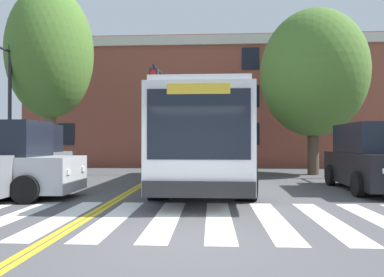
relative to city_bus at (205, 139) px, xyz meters
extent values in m
plane|color=#4C4C4F|center=(-0.17, -7.83, -1.75)|extent=(120.00, 120.00, 0.00)
cube|color=white|center=(-4.06, -6.12, -1.74)|extent=(0.57, 4.11, 0.01)
cube|color=white|center=(-2.94, -6.11, -1.74)|extent=(0.57, 4.11, 0.01)
cube|color=white|center=(-1.82, -6.11, -1.74)|extent=(0.57, 4.11, 0.01)
cube|color=white|center=(-0.70, -6.10, -1.74)|extent=(0.57, 4.11, 0.01)
cube|color=white|center=(0.42, -6.10, -1.74)|extent=(0.57, 4.11, 0.01)
cube|color=white|center=(1.54, -6.09, -1.74)|extent=(0.57, 4.11, 0.01)
cube|color=white|center=(2.65, -6.08, -1.74)|extent=(0.57, 4.11, 0.01)
cube|color=white|center=(3.77, -6.08, -1.74)|extent=(0.57, 4.11, 0.01)
cube|color=gold|center=(-2.51, 7.90, -1.75)|extent=(0.12, 36.00, 0.01)
cube|color=gold|center=(-2.35, 7.90, -1.75)|extent=(0.12, 36.00, 0.01)
cube|color=white|center=(0.00, 0.03, -0.03)|extent=(2.61, 11.54, 2.62)
cube|color=black|center=(1.29, 0.02, 0.23)|extent=(0.08, 10.60, 0.94)
cube|color=black|center=(-1.29, 0.03, 0.23)|extent=(0.08, 10.60, 0.94)
cube|color=black|center=(-0.03, -5.75, 0.28)|extent=(2.30, 0.04, 1.57)
cube|color=yellow|center=(-0.03, -5.75, 1.07)|extent=(1.41, 0.04, 0.24)
cube|color=#232326|center=(-0.03, -5.77, -1.16)|extent=(2.50, 0.11, 0.36)
cube|color=silver|center=(0.00, 0.03, 1.36)|extent=(2.45, 11.08, 0.16)
cylinder|color=black|center=(1.20, -3.55, -1.21)|extent=(0.57, 1.08, 1.08)
cylinder|color=black|center=(-1.24, -3.54, -1.21)|extent=(0.57, 1.08, 1.08)
cylinder|color=black|center=(1.23, 2.62, -1.21)|extent=(0.57, 1.08, 1.08)
cylinder|color=black|center=(-1.21, 2.63, -1.21)|extent=(0.57, 1.08, 1.08)
cube|color=slate|center=(-5.98, -2.45, -1.00)|extent=(1.97, 5.17, 1.07)
cube|color=black|center=(-5.98, -2.40, 0.01)|extent=(1.76, 3.21, 0.95)
cylinder|color=black|center=(-4.98, -4.04, -1.37)|extent=(0.23, 0.76, 0.76)
cylinder|color=black|center=(-5.01, -0.84, -1.37)|extent=(0.23, 0.76, 0.76)
cylinder|color=black|center=(-6.97, -0.86, -1.37)|extent=(0.23, 0.76, 0.76)
cube|color=black|center=(5.67, -1.19, -1.01)|extent=(2.20, 4.92, 1.06)
cube|color=black|center=(5.67, -1.14, 0.01)|extent=(1.93, 3.07, 0.98)
cylinder|color=black|center=(4.58, -2.66, -1.37)|extent=(0.25, 0.77, 0.76)
cylinder|color=black|center=(4.69, 0.35, -1.37)|extent=(0.25, 0.77, 0.76)
cube|color=tan|center=(-0.36, 10.78, -0.96)|extent=(2.20, 5.22, 1.15)
cube|color=black|center=(-0.36, 10.84, 0.09)|extent=(1.93, 3.25, 0.95)
cube|color=white|center=(0.16, 8.17, -0.85)|extent=(0.20, 0.05, 0.14)
cube|color=white|center=(-1.06, 8.21, -0.85)|extent=(0.20, 0.05, 0.14)
cylinder|color=black|center=(0.62, 9.15, -1.37)|extent=(0.25, 0.77, 0.76)
cylinder|color=black|center=(-1.45, 9.23, -1.37)|extent=(0.25, 0.77, 0.76)
cylinder|color=black|center=(0.73, 12.34, -1.37)|extent=(0.25, 0.77, 0.76)
cylinder|color=black|center=(-1.33, 12.42, -1.37)|extent=(0.25, 0.77, 0.76)
cube|color=white|center=(-3.63, -2.90, -0.94)|extent=(0.04, 0.20, 0.14)
cube|color=white|center=(-3.64, -4.03, -0.94)|extent=(0.04, 0.20, 0.14)
cylinder|color=black|center=(-4.63, -2.49, -1.37)|extent=(0.76, 0.22, 0.76)
cylinder|color=black|center=(-4.64, -4.43, -1.37)|extent=(0.76, 0.22, 0.76)
cylinder|color=#28282D|center=(-8.82, 2.23, 1.25)|extent=(0.16, 0.16, 5.99)
cylinder|color=#28282D|center=(-1.89, 4.44, 0.71)|extent=(0.16, 0.16, 4.91)
cylinder|color=#28282D|center=(-1.95, 2.32, 2.83)|extent=(0.23, 4.26, 0.11)
cube|color=#28282D|center=(-2.00, 0.34, 2.23)|extent=(0.35, 0.29, 1.00)
cylinder|color=red|center=(-2.00, 0.19, 2.53)|extent=(0.22, 0.04, 0.22)
cylinder|color=black|center=(-2.00, 0.19, 2.23)|extent=(0.22, 0.04, 0.22)
cylinder|color=black|center=(-2.00, 0.19, 1.93)|extent=(0.22, 0.04, 0.22)
cylinder|color=#4C3D2D|center=(5.29, 5.01, -0.55)|extent=(0.56, 0.56, 2.40)
ellipsoid|color=#4C752D|center=(5.29, 5.01, 3.35)|extent=(7.27, 7.36, 6.36)
cylinder|color=brown|center=(-7.73, 3.95, -0.10)|extent=(0.56, 0.56, 3.29)
ellipsoid|color=#4C752D|center=(-7.73, 3.95, 4.30)|extent=(5.80, 5.82, 6.48)
cube|color=brown|center=(2.65, 13.52, 2.53)|extent=(29.87, 7.37, 8.55)
cube|color=beige|center=(2.65, 9.76, 6.40)|extent=(29.87, 0.16, 0.60)
cube|color=black|center=(-9.29, 9.81, 0.39)|extent=(1.10, 0.06, 1.40)
cube|color=black|center=(2.65, 9.81, 0.39)|extent=(1.10, 0.06, 1.40)
cube|color=black|center=(-9.29, 9.81, 2.78)|extent=(1.10, 0.06, 1.40)
cube|color=black|center=(2.65, 9.81, 2.78)|extent=(1.10, 0.06, 1.40)
cube|color=black|center=(-9.29, 9.81, 5.18)|extent=(1.10, 0.06, 1.40)
cube|color=black|center=(2.65, 9.81, 5.18)|extent=(1.10, 0.06, 1.40)
camera|label=1|loc=(0.30, -14.00, -0.12)|focal=35.00mm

